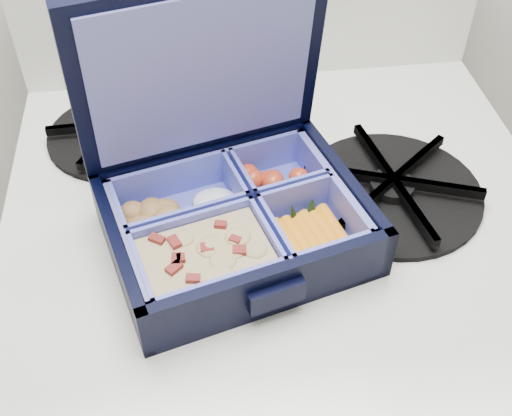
{
  "coord_description": "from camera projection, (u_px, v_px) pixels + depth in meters",
  "views": [
    {
      "loc": [
        -0.02,
        1.25,
        1.25
      ],
      "look_at": [
        0.03,
        1.66,
        0.84
      ],
      "focal_mm": 45.0,
      "sensor_mm": 36.0,
      "label": 1
    }
  ],
  "objects": [
    {
      "name": "stove",
      "position": [
        272.0,
        400.0,
        0.92
      ],
      "size": [
        0.54,
        0.54,
        0.81
      ],
      "primitive_type": null,
      "color": "silver",
      "rests_on": "floor"
    },
    {
      "name": "fork",
      "position": [
        229.0,
        152.0,
        0.68
      ],
      "size": [
        0.13,
        0.17,
        0.01
      ],
      "primitive_type": null,
      "rotation": [
        0.0,
        0.0,
        -0.6
      ],
      "color": "#A4A4A6",
      "rests_on": "stove"
    },
    {
      "name": "burner_grate",
      "position": [
        392.0,
        184.0,
        0.63
      ],
      "size": [
        0.23,
        0.23,
        0.03
      ],
      "primitive_type": "cylinder",
      "rotation": [
        0.0,
        0.0,
        -0.35
      ],
      "color": "black",
      "rests_on": "stove"
    },
    {
      "name": "burner_grate_rear",
      "position": [
        118.0,
        130.0,
        0.7
      ],
      "size": [
        0.16,
        0.16,
        0.02
      ],
      "primitive_type": "cylinder",
      "rotation": [
        0.0,
        0.0,
        0.02
      ],
      "color": "black",
      "rests_on": "stove"
    },
    {
      "name": "bento_box",
      "position": [
        236.0,
        223.0,
        0.57
      ],
      "size": [
        0.26,
        0.23,
        0.05
      ],
      "primitive_type": null,
      "rotation": [
        0.0,
        0.0,
        0.26
      ],
      "color": "black",
      "rests_on": "stove"
    }
  ]
}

